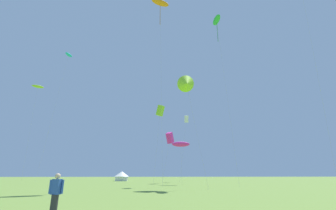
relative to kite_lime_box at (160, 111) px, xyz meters
The scene contains 11 objects.
kite_lime_box is the anchor object (origin of this frame).
kite_white_box 24.52m from the kite_lime_box, 70.05° to the left, with size 2.75×2.61×16.90m.
kite_magenta_parafoil 8.33m from the kite_lime_box, 53.01° to the left, with size 3.26×1.39×7.62m.
kite_orange_parafoil 19.88m from the kite_lime_box, 99.47° to the right, with size 3.59×2.84×32.10m.
kite_magenta_box 13.88m from the kite_lime_box, 77.73° to the left, with size 2.69×2.23×10.62m.
kite_cyan_parafoil 31.30m from the kite_lime_box, 144.98° to the left, with size 3.08×3.19×29.63m.
kite_lime_delta 7.02m from the kite_lime_box, 57.55° to the right, with size 3.24×4.01×15.97m.
kite_green_parafoil 22.25m from the kite_lime_box, ahead, with size 1.53×4.07×31.62m.
kite_lime_parafoil 31.54m from the kite_lime_box, 152.01° to the left, with size 2.53×2.02×20.95m.
person_spectator 28.77m from the kite_lime_box, 102.34° to the right, with size 0.57×0.34×1.73m.
festival_tent_center 34.18m from the kite_lime_box, 105.62° to the left, with size 3.98×3.98×2.58m.
Camera 1 is at (-3.18, -3.02, 1.67)m, focal length 24.66 mm.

